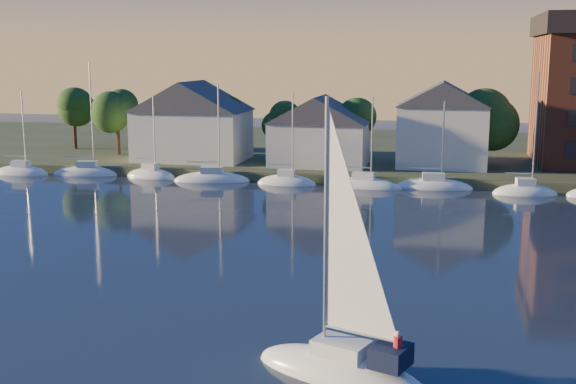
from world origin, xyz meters
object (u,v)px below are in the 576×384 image
(clubhouse_east, at_px, (442,123))
(clubhouse_west, at_px, (192,120))
(clubhouse_centre, at_px, (320,130))
(hero_sailboat, at_px, (344,365))

(clubhouse_east, bearing_deg, clubhouse_west, -178.09)
(clubhouse_west, height_order, clubhouse_centre, clubhouse_west)
(clubhouse_west, distance_m, clubhouse_centre, 16.05)
(clubhouse_centre, relative_size, clubhouse_east, 1.10)
(clubhouse_centre, xyz_separation_m, hero_sailboat, (10.41, -54.02, -4.58))
(clubhouse_centre, bearing_deg, clubhouse_west, 176.42)
(clubhouse_centre, bearing_deg, hero_sailboat, -79.10)
(hero_sailboat, bearing_deg, clubhouse_east, -72.76)
(clubhouse_centre, xyz_separation_m, clubhouse_east, (14.00, 2.00, 0.87))
(clubhouse_west, xyz_separation_m, clubhouse_east, (30.00, 1.00, 0.07))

